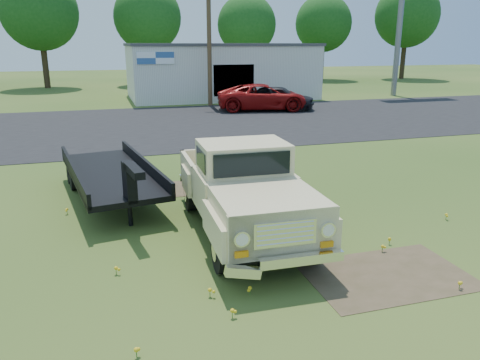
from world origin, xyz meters
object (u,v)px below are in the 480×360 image
(dark_sedan, at_px, (278,98))
(red_pickup, at_px, (264,97))
(vintage_pickup_truck, at_px, (243,188))
(flatbed_trailer, at_px, (110,170))

(dark_sedan, bearing_deg, red_pickup, 104.01)
(vintage_pickup_truck, xyz_separation_m, flatbed_trailer, (-2.79, 3.37, -0.24))
(red_pickup, xyz_separation_m, dark_sedan, (0.93, -0.18, -0.05))
(vintage_pickup_truck, xyz_separation_m, dark_sedan, (8.15, 18.75, -0.28))
(flatbed_trailer, bearing_deg, red_pickup, 48.49)
(vintage_pickup_truck, height_order, flatbed_trailer, vintage_pickup_truck)
(vintage_pickup_truck, xyz_separation_m, red_pickup, (7.22, 18.93, -0.23))
(flatbed_trailer, bearing_deg, dark_sedan, 45.81)
(flatbed_trailer, distance_m, red_pickup, 18.50)
(vintage_pickup_truck, relative_size, red_pickup, 0.98)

